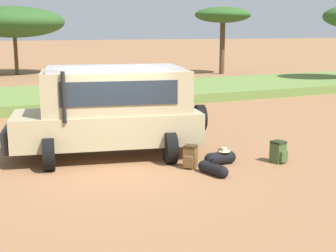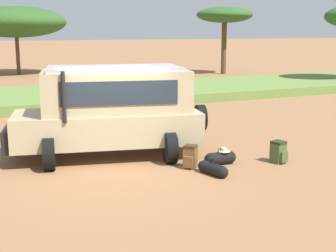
# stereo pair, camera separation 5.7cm
# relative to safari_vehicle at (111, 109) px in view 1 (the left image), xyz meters

# --- Properties ---
(ground_plane) EXTENTS (320.00, 320.00, 0.00)m
(ground_plane) POSITION_rel_safari_vehicle_xyz_m (-0.16, -1.06, -1.29)
(ground_plane) COLOR #936642
(grass_bank) EXTENTS (120.00, 7.00, 0.44)m
(grass_bank) POSITION_rel_safari_vehicle_xyz_m (-0.16, 10.74, -1.07)
(grass_bank) COLOR olive
(grass_bank) RESTS_ON ground_plane
(safari_vehicle) EXTENTS (5.48, 3.40, 2.44)m
(safari_vehicle) POSITION_rel_safari_vehicle_xyz_m (0.00, 0.00, 0.00)
(safari_vehicle) COLOR tan
(safari_vehicle) RESTS_ON ground_plane
(backpack_beside_front_wheel) EXTENTS (0.44, 0.44, 0.58)m
(backpack_beside_front_wheel) POSITION_rel_safari_vehicle_xyz_m (1.42, -1.88, -1.01)
(backpack_beside_front_wheel) COLOR brown
(backpack_beside_front_wheel) RESTS_ON ground_plane
(backpack_cluster_center) EXTENTS (0.39, 0.46, 0.57)m
(backpack_cluster_center) POSITION_rel_safari_vehicle_xyz_m (3.72, -2.40, -1.02)
(backpack_cluster_center) COLOR #42562D
(backpack_cluster_center) RESTS_ON ground_plane
(duffel_bag_low_black_case) EXTENTS (0.88, 0.34, 0.43)m
(duffel_bag_low_black_case) POSITION_rel_safari_vehicle_xyz_m (2.27, -1.92, -1.12)
(duffel_bag_low_black_case) COLOR black
(duffel_bag_low_black_case) RESTS_ON ground_plane
(duffel_bag_soft_canvas) EXTENTS (0.43, 0.91, 0.38)m
(duffel_bag_soft_canvas) POSITION_rel_safari_vehicle_xyz_m (1.65, -2.61, -1.15)
(duffel_bag_soft_canvas) COLOR black
(duffel_bag_soft_canvas) RESTS_ON ground_plane
(acacia_tree_centre_back) EXTENTS (7.68, 6.78, 5.21)m
(acacia_tree_centre_back) POSITION_rel_safari_vehicle_xyz_m (0.92, 26.30, 2.72)
(acacia_tree_centre_back) COLOR brown
(acacia_tree_centre_back) RESTS_ON ground_plane
(acacia_tree_right_mid) EXTENTS (4.45, 4.03, 5.17)m
(acacia_tree_right_mid) POSITION_rel_safari_vehicle_xyz_m (15.67, 19.98, 3.19)
(acacia_tree_right_mid) COLOR brown
(acacia_tree_right_mid) RESTS_ON ground_plane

